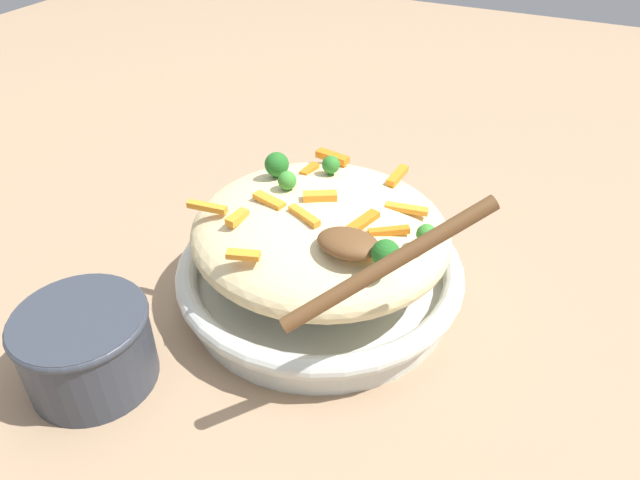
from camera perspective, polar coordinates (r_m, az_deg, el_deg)
ground_plane at (r=0.64m, az=0.00°, el=-5.28°), size 2.40×2.40×0.00m
serving_bowl at (r=0.62m, az=0.00°, el=-3.43°), size 0.30×0.30×0.05m
pasta_mound at (r=0.59m, az=0.00°, el=0.81°), size 0.26×0.25×0.08m
carrot_piece_0 at (r=0.57m, az=-10.85°, el=3.15°), size 0.04×0.01×0.01m
carrot_piece_1 at (r=0.62m, az=7.48°, el=6.19°), size 0.01×0.04×0.01m
carrot_piece_2 at (r=0.57m, az=8.37°, el=3.00°), size 0.04×0.02×0.01m
carrot_piece_3 at (r=0.55m, az=-7.99°, el=2.16°), size 0.01×0.03×0.01m
carrot_piece_4 at (r=0.62m, az=-1.02°, el=6.76°), size 0.01×0.03×0.01m
carrot_piece_5 at (r=0.56m, az=-0.30°, el=4.34°), size 0.03×0.03×0.01m
carrot_piece_6 at (r=0.65m, az=1.21°, el=8.03°), size 0.04×0.02×0.01m
carrot_piece_7 at (r=0.54m, az=4.20°, el=1.75°), size 0.02×0.04×0.01m
carrot_piece_8 at (r=0.51m, az=3.88°, el=-1.24°), size 0.03×0.02×0.01m
carrot_piece_9 at (r=0.51m, az=-7.42°, el=-1.43°), size 0.03×0.02×0.01m
carrot_piece_10 at (r=0.57m, az=-4.93°, el=3.82°), size 0.04×0.02×0.01m
carrot_piece_11 at (r=0.53m, az=6.66°, el=0.85°), size 0.04×0.03×0.01m
carrot_piece_12 at (r=0.54m, az=-1.19°, el=2.28°), size 0.04×0.02×0.01m
broccoli_floret_0 at (r=0.61m, az=-4.19°, el=7.26°), size 0.03×0.03×0.03m
broccoli_floret_1 at (r=0.52m, az=10.24°, el=0.54°), size 0.02×0.02×0.02m
broccoli_floret_2 at (r=0.61m, az=1.06°, el=7.25°), size 0.02×0.02×0.02m
broccoli_floret_3 at (r=0.58m, az=-3.19°, el=5.73°), size 0.02×0.02×0.02m
broccoli_floret_4 at (r=0.49m, az=6.36°, el=-1.35°), size 0.02×0.02×0.03m
serving_spoon at (r=0.47m, az=4.09°, el=-1.01°), size 0.15×0.14×0.09m
companion_bowl at (r=0.57m, az=-21.64°, el=-9.38°), size 0.12×0.12×0.08m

